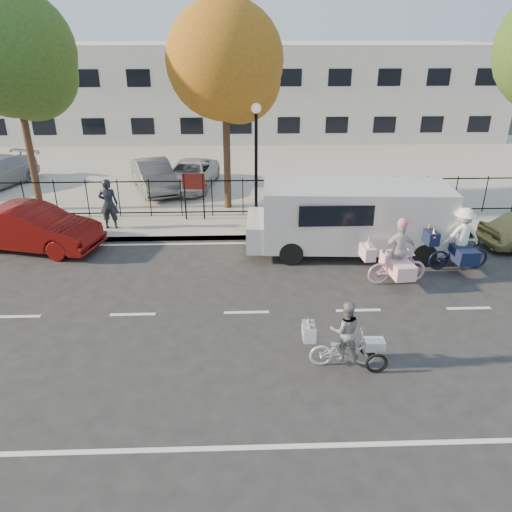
{
  "coord_description": "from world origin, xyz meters",
  "views": [
    {
      "loc": [
        -0.15,
        -11.42,
        6.87
      ],
      "look_at": [
        0.3,
        1.2,
        1.1
      ],
      "focal_mm": 35.0,
      "sensor_mm": 36.0,
      "label": 1
    }
  ],
  "objects_px": {
    "white_van": "(351,217)",
    "red_sedan": "(32,228)",
    "unicorn_bike": "(397,260)",
    "bull_bike": "(459,245)",
    "lamppost": "(256,142)",
    "zebra_trike": "(345,341)",
    "pedestrian": "(109,204)",
    "lot_car_b": "(190,175)",
    "lot_car_c": "(154,176)"
  },
  "relations": [
    {
      "from": "lamppost",
      "to": "unicorn_bike",
      "type": "xyz_separation_m",
      "value": [
        3.91,
        -5.26,
        -2.36
      ]
    },
    {
      "from": "zebra_trike",
      "to": "red_sedan",
      "type": "distance_m",
      "value": 11.5
    },
    {
      "from": "lamppost",
      "to": "bull_bike",
      "type": "xyz_separation_m",
      "value": [
        6.11,
        -4.35,
        -2.32
      ]
    },
    {
      "from": "lamppost",
      "to": "pedestrian",
      "type": "distance_m",
      "value": 5.81
    },
    {
      "from": "red_sedan",
      "to": "pedestrian",
      "type": "xyz_separation_m",
      "value": [
        2.25,
        1.47,
        0.32
      ]
    },
    {
      "from": "unicorn_bike",
      "to": "bull_bike",
      "type": "bearing_deg",
      "value": -73.72
    },
    {
      "from": "lamppost",
      "to": "zebra_trike",
      "type": "relative_size",
      "value": 2.34
    },
    {
      "from": "lamppost",
      "to": "pedestrian",
      "type": "bearing_deg",
      "value": -171.27
    },
    {
      "from": "zebra_trike",
      "to": "lot_car_c",
      "type": "height_order",
      "value": "zebra_trike"
    },
    {
      "from": "unicorn_bike",
      "to": "lot_car_b",
      "type": "relative_size",
      "value": 0.47
    },
    {
      "from": "unicorn_bike",
      "to": "bull_bike",
      "type": "relative_size",
      "value": 0.95
    },
    {
      "from": "white_van",
      "to": "lot_car_b",
      "type": "bearing_deg",
      "value": 132.36
    },
    {
      "from": "zebra_trike",
      "to": "unicorn_bike",
      "type": "bearing_deg",
      "value": -29.72
    },
    {
      "from": "red_sedan",
      "to": "lot_car_c",
      "type": "xyz_separation_m",
      "value": [
        3.17,
        6.12,
        0.07
      ]
    },
    {
      "from": "zebra_trike",
      "to": "bull_bike",
      "type": "height_order",
      "value": "bull_bike"
    },
    {
      "from": "zebra_trike",
      "to": "lot_car_b",
      "type": "xyz_separation_m",
      "value": [
        -4.5,
        13.39,
        0.14
      ]
    },
    {
      "from": "white_van",
      "to": "red_sedan",
      "type": "xyz_separation_m",
      "value": [
        -10.63,
        0.7,
        -0.52
      ]
    },
    {
      "from": "lot_car_c",
      "to": "lot_car_b",
      "type": "bearing_deg",
      "value": -4.38
    },
    {
      "from": "lamppost",
      "to": "lot_car_b",
      "type": "height_order",
      "value": "lamppost"
    },
    {
      "from": "lamppost",
      "to": "unicorn_bike",
      "type": "relative_size",
      "value": 2.12
    },
    {
      "from": "bull_bike",
      "to": "pedestrian",
      "type": "distance_m",
      "value": 12.03
    },
    {
      "from": "red_sedan",
      "to": "lot_car_b",
      "type": "relative_size",
      "value": 1.05
    },
    {
      "from": "unicorn_bike",
      "to": "pedestrian",
      "type": "distance_m",
      "value": 10.3
    },
    {
      "from": "lot_car_c",
      "to": "white_van",
      "type": "bearing_deg",
      "value": -62.6
    },
    {
      "from": "lamppost",
      "to": "lot_car_b",
      "type": "xyz_separation_m",
      "value": [
        -2.87,
        4.27,
        -2.35
      ]
    },
    {
      "from": "red_sedan",
      "to": "unicorn_bike",
      "type": "bearing_deg",
      "value": -89.08
    },
    {
      "from": "unicorn_bike",
      "to": "bull_bike",
      "type": "xyz_separation_m",
      "value": [
        2.2,
        0.91,
        0.04
      ]
    },
    {
      "from": "unicorn_bike",
      "to": "red_sedan",
      "type": "bearing_deg",
      "value": 69.42
    },
    {
      "from": "zebra_trike",
      "to": "unicorn_bike",
      "type": "xyz_separation_m",
      "value": [
        2.28,
        3.86,
        0.14
      ]
    },
    {
      "from": "unicorn_bike",
      "to": "pedestrian",
      "type": "height_order",
      "value": "unicorn_bike"
    },
    {
      "from": "red_sedan",
      "to": "lot_car_c",
      "type": "distance_m",
      "value": 6.89
    },
    {
      "from": "bull_bike",
      "to": "lot_car_c",
      "type": "distance_m",
      "value": 13.36
    },
    {
      "from": "red_sedan",
      "to": "zebra_trike",
      "type": "bearing_deg",
      "value": -111.07
    },
    {
      "from": "bull_bike",
      "to": "lot_car_b",
      "type": "xyz_separation_m",
      "value": [
        -8.99,
        8.62,
        -0.04
      ]
    },
    {
      "from": "white_van",
      "to": "red_sedan",
      "type": "distance_m",
      "value": 10.67
    },
    {
      "from": "bull_bike",
      "to": "white_van",
      "type": "xyz_separation_m",
      "value": [
        -3.11,
        1.35,
        0.48
      ]
    },
    {
      "from": "bull_bike",
      "to": "lot_car_c",
      "type": "bearing_deg",
      "value": 48.08
    },
    {
      "from": "red_sedan",
      "to": "lot_car_b",
      "type": "distance_m",
      "value": 8.11
    },
    {
      "from": "pedestrian",
      "to": "lot_car_c",
      "type": "distance_m",
      "value": 4.74
    },
    {
      "from": "lamppost",
      "to": "pedestrian",
      "type": "height_order",
      "value": "lamppost"
    },
    {
      "from": "lamppost",
      "to": "white_van",
      "type": "height_order",
      "value": "lamppost"
    },
    {
      "from": "lot_car_b",
      "to": "lot_car_c",
      "type": "height_order",
      "value": "lot_car_c"
    },
    {
      "from": "zebra_trike",
      "to": "red_sedan",
      "type": "relative_size",
      "value": 0.4
    },
    {
      "from": "bull_bike",
      "to": "lot_car_b",
      "type": "bearing_deg",
      "value": 41.97
    },
    {
      "from": "white_van",
      "to": "lot_car_c",
      "type": "distance_m",
      "value": 10.12
    },
    {
      "from": "zebra_trike",
      "to": "unicorn_bike",
      "type": "height_order",
      "value": "unicorn_bike"
    },
    {
      "from": "white_van",
      "to": "lot_car_c",
      "type": "height_order",
      "value": "white_van"
    },
    {
      "from": "pedestrian",
      "to": "unicorn_bike",
      "type": "bearing_deg",
      "value": 153.69
    },
    {
      "from": "lamppost",
      "to": "lot_car_c",
      "type": "relative_size",
      "value": 1.05
    },
    {
      "from": "white_van",
      "to": "pedestrian",
      "type": "relative_size",
      "value": 3.54
    }
  ]
}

